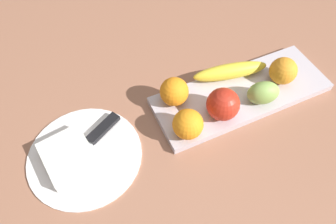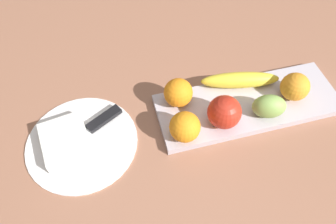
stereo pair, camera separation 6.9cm
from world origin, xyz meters
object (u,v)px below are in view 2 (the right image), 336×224
(fruit_tray, at_px, (248,104))
(folded_napkin, at_px, (66,141))
(orange_near_apple, at_px, (295,87))
(dinner_plate, at_px, (82,142))
(apple, at_px, (224,112))
(knife, at_px, (99,123))
(orange_center, at_px, (185,127))
(banana, at_px, (240,80))
(grape_bunch, at_px, (269,106))
(orange_near_banana, at_px, (178,93))

(fruit_tray, distance_m, folded_napkin, 0.44)
(orange_near_apple, distance_m, dinner_plate, 0.52)
(apple, distance_m, folded_napkin, 0.36)
(knife, bearing_deg, orange_center, 126.18)
(orange_center, relative_size, knife, 0.41)
(apple, bearing_deg, folded_napkin, -6.09)
(orange_near_apple, bearing_deg, orange_center, 8.33)
(folded_napkin, bearing_deg, apple, 173.91)
(banana, relative_size, orange_center, 2.83)
(orange_center, bearing_deg, knife, -25.26)
(apple, bearing_deg, knife, -14.81)
(orange_near_apple, height_order, grape_bunch, orange_near_apple)
(folded_napkin, bearing_deg, knife, -155.09)
(apple, distance_m, orange_near_banana, 0.12)
(fruit_tray, xyz_separation_m, orange_near_apple, (-0.11, 0.01, 0.04))
(orange_center, distance_m, dinner_plate, 0.24)
(apple, bearing_deg, banana, -130.51)
(orange_near_apple, bearing_deg, dinner_plate, -0.97)
(banana, bearing_deg, orange_center, 42.80)
(banana, height_order, dinner_plate, banana)
(fruit_tray, relative_size, apple, 5.84)
(orange_center, height_order, knife, orange_center)
(orange_near_banana, relative_size, dinner_plate, 0.27)
(orange_near_banana, bearing_deg, orange_near_apple, 169.02)
(fruit_tray, xyz_separation_m, orange_near_banana, (0.17, -0.04, 0.04))
(fruit_tray, xyz_separation_m, apple, (0.08, 0.04, 0.05))
(orange_near_apple, relative_size, orange_near_banana, 0.99)
(grape_bunch, distance_m, folded_napkin, 0.47)
(apple, relative_size, knife, 0.46)
(knife, bearing_deg, banana, 154.57)
(dinner_plate, relative_size, knife, 1.51)
(grape_bunch, xyz_separation_m, folded_napkin, (0.47, -0.04, -0.03))
(banana, relative_size, orange_near_banana, 2.84)
(apple, distance_m, orange_center, 0.10)
(apple, xyz_separation_m, knife, (0.28, -0.07, -0.04))
(grape_bunch, height_order, dinner_plate, grape_bunch)
(banana, xyz_separation_m, grape_bunch, (-0.03, 0.10, 0.01))
(grape_bunch, xyz_separation_m, dinner_plate, (0.43, -0.04, -0.05))
(grape_bunch, xyz_separation_m, knife, (0.39, -0.08, -0.04))
(orange_near_apple, relative_size, orange_center, 0.99)
(dinner_plate, bearing_deg, grape_bunch, 174.30)
(fruit_tray, distance_m, apple, 0.10)
(orange_near_banana, relative_size, knife, 0.41)
(dinner_plate, bearing_deg, folded_napkin, 0.00)
(orange_center, relative_size, grape_bunch, 0.90)
(apple, relative_size, orange_center, 1.11)
(orange_near_apple, height_order, folded_napkin, orange_near_apple)
(dinner_plate, height_order, folded_napkin, folded_napkin)
(banana, distance_m, dinner_plate, 0.41)
(apple, height_order, grape_bunch, apple)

